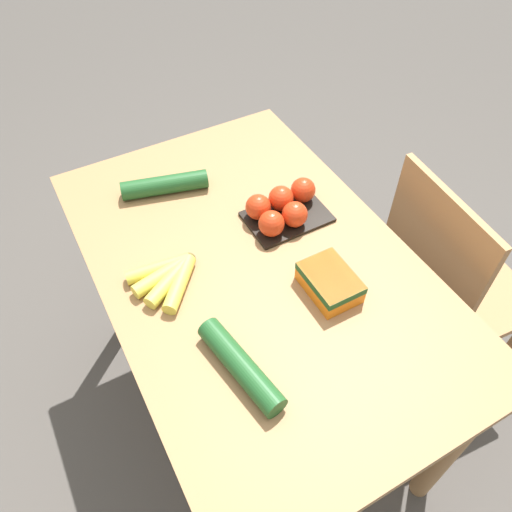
# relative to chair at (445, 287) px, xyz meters

# --- Properties ---
(ground_plane) EXTENTS (12.00, 12.00, 0.00)m
(ground_plane) POSITION_rel_chair_xyz_m (-0.15, -0.61, -0.47)
(ground_plane) COLOR #4C4742
(dining_table) EXTENTS (1.19, 0.76, 0.78)m
(dining_table) POSITION_rel_chair_xyz_m (-0.15, -0.61, 0.18)
(dining_table) COLOR #9E7044
(dining_table) RESTS_ON ground_plane
(chair) EXTENTS (0.45, 0.43, 0.91)m
(chair) POSITION_rel_chair_xyz_m (0.00, 0.00, 0.00)
(chair) COLOR #A87547
(chair) RESTS_ON ground_plane
(banana_bunch) EXTENTS (0.17, 0.18, 0.04)m
(banana_bunch) POSITION_rel_chair_xyz_m (-0.21, -0.83, 0.32)
(banana_bunch) COLOR brown
(banana_bunch) RESTS_ON dining_table
(tomato_pack) EXTENTS (0.15, 0.22, 0.08)m
(tomato_pack) POSITION_rel_chair_xyz_m (-0.26, -0.47, 0.34)
(tomato_pack) COLOR black
(tomato_pack) RESTS_ON dining_table
(carrot_bag) EXTENTS (0.15, 0.11, 0.06)m
(carrot_bag) POSITION_rel_chair_xyz_m (0.00, -0.50, 0.34)
(carrot_bag) COLOR orange
(carrot_bag) RESTS_ON dining_table
(cucumber_near) EXTENTS (0.12, 0.25, 0.05)m
(cucumber_near) POSITION_rel_chair_xyz_m (-0.52, -0.71, 0.33)
(cucumber_near) COLOR #1E5123
(cucumber_near) RESTS_ON dining_table
(cucumber_far) EXTENTS (0.25, 0.09, 0.05)m
(cucumber_far) POSITION_rel_chair_xyz_m (0.10, -0.79, 0.33)
(cucumber_far) COLOR #1E5123
(cucumber_far) RESTS_ON dining_table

